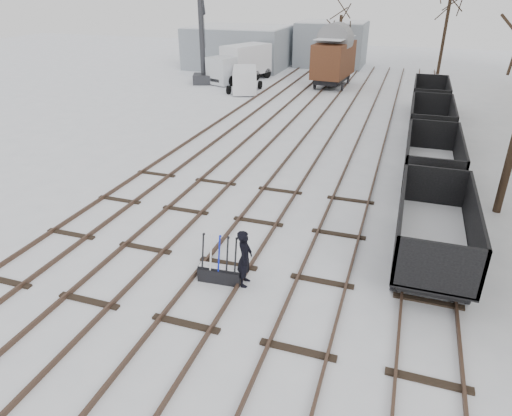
# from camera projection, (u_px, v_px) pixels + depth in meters

# --- Properties ---
(ground) EXTENTS (120.00, 120.00, 0.00)m
(ground) POSITION_uv_depth(u_px,v_px,m) (228.00, 264.00, 14.45)
(ground) COLOR white
(ground) RESTS_ON ground
(tracks) EXTENTS (13.90, 52.00, 0.16)m
(tracks) POSITION_uv_depth(u_px,v_px,m) (317.00, 138.00, 26.04)
(tracks) COLOR black
(tracks) RESTS_ON ground
(shed_left) EXTENTS (10.00, 8.00, 4.10)m
(shed_left) POSITION_uv_depth(u_px,v_px,m) (239.00, 47.00, 47.87)
(shed_left) COLOR gray
(shed_left) RESTS_ON ground
(shed_right) EXTENTS (7.00, 6.00, 4.50)m
(shed_right) POSITION_uv_depth(u_px,v_px,m) (332.00, 44.00, 48.61)
(shed_right) COLOR gray
(shed_right) RESTS_ON ground
(ground_frame) EXTENTS (1.33, 0.51, 1.49)m
(ground_frame) POSITION_uv_depth(u_px,v_px,m) (220.00, 273.00, 13.53)
(ground_frame) COLOR black
(ground_frame) RESTS_ON ground
(worker) EXTENTS (0.49, 0.69, 1.77)m
(worker) POSITION_uv_depth(u_px,v_px,m) (245.00, 258.00, 13.14)
(worker) COLOR black
(worker) RESTS_ON ground
(freight_wagon_a) EXTENTS (2.21, 5.52, 2.25)m
(freight_wagon_a) POSITION_uv_depth(u_px,v_px,m) (432.00, 240.00, 14.14)
(freight_wagon_a) COLOR black
(freight_wagon_a) RESTS_ON ground
(freight_wagon_b) EXTENTS (2.21, 5.52, 2.25)m
(freight_wagon_b) POSITION_uv_depth(u_px,v_px,m) (431.00, 169.00, 19.59)
(freight_wagon_b) COLOR black
(freight_wagon_b) RESTS_ON ground
(freight_wagon_c) EXTENTS (2.21, 5.52, 2.25)m
(freight_wagon_c) POSITION_uv_depth(u_px,v_px,m) (430.00, 128.00, 25.03)
(freight_wagon_c) COLOR black
(freight_wagon_c) RESTS_ON ground
(freight_wagon_d) EXTENTS (2.21, 5.52, 2.25)m
(freight_wagon_d) POSITION_uv_depth(u_px,v_px,m) (429.00, 103.00, 30.47)
(freight_wagon_d) COLOR black
(freight_wagon_d) RESTS_ON ground
(box_van_wagon) EXTENTS (3.29, 5.50, 4.01)m
(box_van_wagon) POSITION_uv_depth(u_px,v_px,m) (334.00, 58.00, 38.50)
(box_van_wagon) COLOR black
(box_van_wagon) RESTS_ON ground
(lorry) EXTENTS (3.84, 7.10, 3.08)m
(lorry) POSITION_uv_depth(u_px,v_px,m) (241.00, 63.00, 41.13)
(lorry) COLOR black
(lorry) RESTS_ON ground
(panel_van) EXTENTS (3.18, 4.65, 1.89)m
(panel_van) POSITION_uv_depth(u_px,v_px,m) (245.00, 79.00, 37.19)
(panel_van) COLOR silver
(panel_van) RESTS_ON ground
(crane) EXTENTS (2.35, 5.44, 9.13)m
(crane) POSITION_uv_depth(u_px,v_px,m) (204.00, 55.00, 39.81)
(crane) COLOR #2A2B2F
(crane) RESTS_ON ground
(tree_far_left) EXTENTS (0.30, 0.30, 5.31)m
(tree_far_left) POSITION_uv_depth(u_px,v_px,m) (339.00, 44.00, 45.06)
(tree_far_left) COLOR black
(tree_far_left) RESTS_ON ground
(tree_far_right) EXTENTS (0.30, 0.30, 7.95)m
(tree_far_right) POSITION_uv_depth(u_px,v_px,m) (445.00, 31.00, 43.19)
(tree_far_right) COLOR black
(tree_far_right) RESTS_ON ground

